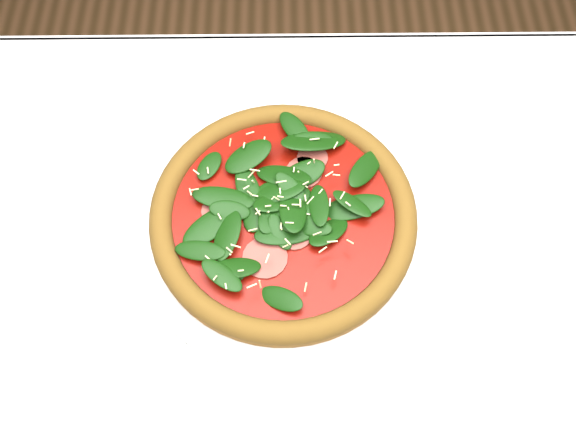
{
  "coord_description": "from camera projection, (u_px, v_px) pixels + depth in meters",
  "views": [
    {
      "loc": [
        -0.05,
        -0.27,
        1.46
      ],
      "look_at": [
        -0.05,
        0.09,
        0.77
      ],
      "focal_mm": 40.0,
      "sensor_mm": 36.0,
      "label": 1
    }
  ],
  "objects": [
    {
      "name": "ground",
      "position": [
        311.0,
        414.0,
        1.42
      ],
      "size": [
        6.0,
        6.0,
        0.0
      ],
      "primitive_type": "plane",
      "color": "brown",
      "rests_on": "ground"
    },
    {
      "name": "dining_table",
      "position": [
        328.0,
        320.0,
        0.84
      ],
      "size": [
        1.21,
        0.81,
        0.75
      ],
      "color": "silver",
      "rests_on": "ground"
    },
    {
      "name": "plate",
      "position": [
        283.0,
        221.0,
        0.79
      ],
      "size": [
        0.37,
        0.37,
        0.02
      ],
      "color": "silver",
      "rests_on": "dining_table"
    },
    {
      "name": "pizza",
      "position": [
        283.0,
        213.0,
        0.77
      ],
      "size": [
        0.34,
        0.34,
        0.04
      ],
      "rotation": [
        0.0,
        0.0,
        0.06
      ],
      "color": "#9F6A26",
      "rests_on": "plate"
    }
  ]
}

